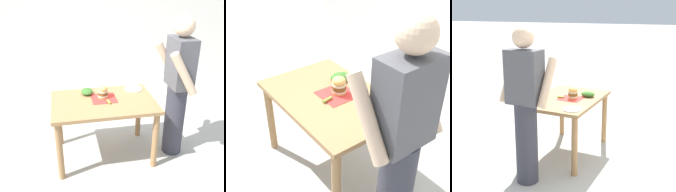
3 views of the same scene
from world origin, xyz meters
TOP-DOWN VIEW (x-y plane):
  - ground_plane at (0.00, 0.00)m, footprint 80.00×80.00m
  - patio_table at (0.00, 0.00)m, footprint 0.79×1.18m
  - serving_paper at (-0.06, 0.01)m, footprint 0.29×0.29m
  - sandwich at (-0.08, 0.01)m, footprint 0.12×0.12m
  - pickle_spear at (0.07, 0.05)m, footprint 0.09×0.04m
  - side_plate_with_forks at (-0.26, 0.42)m, footprint 0.22×0.22m
  - side_salad at (-0.22, -0.17)m, footprint 0.18×0.14m
  - diner_across_table at (0.09, 0.85)m, footprint 0.55×0.35m

SIDE VIEW (x-z plane):
  - ground_plane at x=0.00m, z-range 0.00..0.00m
  - patio_table at x=0.00m, z-range 0.25..1.00m
  - serving_paper at x=-0.06m, z-range 0.75..0.75m
  - side_plate_with_forks at x=-0.26m, z-range 0.75..0.77m
  - pickle_spear at x=0.07m, z-range 0.75..0.78m
  - side_salad at x=-0.22m, z-range 0.75..0.82m
  - sandwich at x=-0.08m, z-range 0.74..0.92m
  - diner_across_table at x=0.09m, z-range 0.04..1.73m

